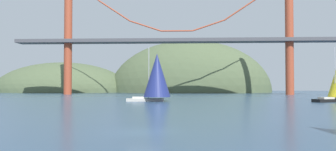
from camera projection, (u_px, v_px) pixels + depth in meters
ground_plane at (143, 132)px, 24.70m from camera, size 360.00×360.00×0.00m
headland_left at (62, 92)px, 162.31m from camera, size 64.83×44.00×27.93m
headland_center at (190, 92)px, 159.21m from camera, size 74.37×44.00×48.00m
suspension_bridge at (177, 36)px, 120.10m from camera, size 113.14×6.00×44.25m
sailboat_navy_sail at (157, 76)px, 71.22m from camera, size 9.44×6.19×11.25m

